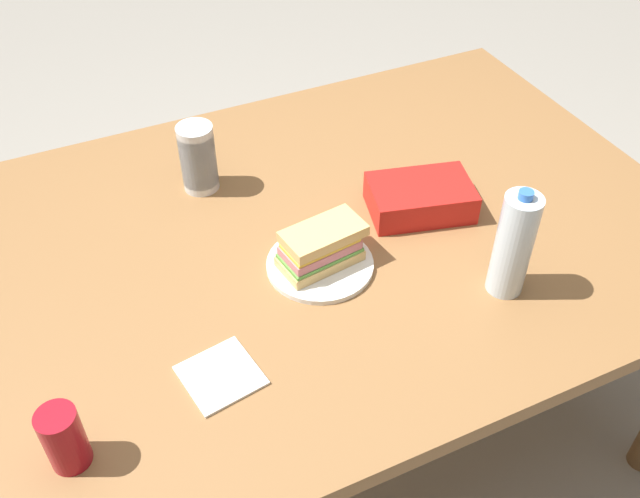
% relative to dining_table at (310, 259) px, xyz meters
% --- Properties ---
extents(ground_plane, '(8.00, 8.00, 0.00)m').
position_rel_dining_table_xyz_m(ground_plane, '(0.00, 0.00, -0.66)').
color(ground_plane, gray).
extents(dining_table, '(1.71, 1.15, 0.73)m').
position_rel_dining_table_xyz_m(dining_table, '(0.00, 0.00, 0.00)').
color(dining_table, olive).
rests_on(dining_table, ground_plane).
extents(paper_plate, '(0.23, 0.23, 0.01)m').
position_rel_dining_table_xyz_m(paper_plate, '(-0.02, -0.10, 0.08)').
color(paper_plate, white).
rests_on(paper_plate, dining_table).
extents(sandwich, '(0.19, 0.12, 0.08)m').
position_rel_dining_table_xyz_m(sandwich, '(-0.02, -0.10, 0.13)').
color(sandwich, '#DBB26B').
rests_on(sandwich, paper_plate).
extents(soda_can_red, '(0.07, 0.07, 0.12)m').
position_rel_dining_table_xyz_m(soda_can_red, '(-0.58, -0.34, 0.13)').
color(soda_can_red, maroon).
rests_on(soda_can_red, dining_table).
extents(chip_bag, '(0.26, 0.20, 0.07)m').
position_rel_dining_table_xyz_m(chip_bag, '(0.26, -0.03, 0.11)').
color(chip_bag, red).
rests_on(chip_bag, dining_table).
extents(water_bottle_tall, '(0.07, 0.07, 0.25)m').
position_rel_dining_table_xyz_m(water_bottle_tall, '(0.29, -0.32, 0.19)').
color(water_bottle_tall, silver).
rests_on(water_bottle_tall, dining_table).
extents(plastic_cup_stack, '(0.08, 0.08, 0.17)m').
position_rel_dining_table_xyz_m(plastic_cup_stack, '(-0.16, 0.27, 0.16)').
color(plastic_cup_stack, silver).
rests_on(plastic_cup_stack, dining_table).
extents(paper_napkin, '(0.15, 0.15, 0.01)m').
position_rel_dining_table_xyz_m(paper_napkin, '(-0.31, -0.29, 0.08)').
color(paper_napkin, white).
rests_on(paper_napkin, dining_table).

